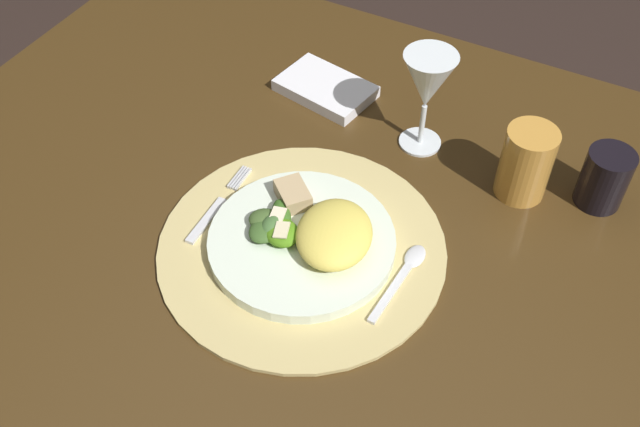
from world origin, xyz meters
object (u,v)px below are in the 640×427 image
object	(u,v)px
amber_tumbler	(526,163)
dark_tumbler	(604,178)
dinner_plate	(302,242)
fork	(217,207)
wine_glass	(428,84)
spoon	(406,270)
napkin	(326,88)
dining_table	(308,262)

from	to	relation	value
amber_tumbler	dark_tumbler	size ratio (longest dim) A/B	1.25
dinner_plate	fork	world-z (taller)	dinner_plate
wine_glass	amber_tumbler	size ratio (longest dim) A/B	1.46
dinner_plate	spoon	xyz separation A→B (m)	(0.13, 0.02, -0.01)
dinner_plate	spoon	distance (m)	0.14
amber_tumbler	napkin	bearing A→B (deg)	169.21
wine_glass	spoon	bearing A→B (deg)	-71.50
wine_glass	dining_table	bearing A→B (deg)	-117.17
dining_table	wine_glass	xyz separation A→B (m)	(0.09, 0.18, 0.25)
fork	amber_tumbler	bearing A→B (deg)	33.38
amber_tumbler	spoon	bearing A→B (deg)	-111.11
spoon	amber_tumbler	distance (m)	0.23
dinner_plate	napkin	distance (m)	0.32
dining_table	dark_tumbler	world-z (taller)	dark_tumbler
dining_table	spoon	bearing A→B (deg)	-17.58
spoon	dining_table	bearing A→B (deg)	162.42
dinner_plate	dark_tumbler	distance (m)	0.41
dinner_plate	amber_tumbler	size ratio (longest dim) A/B	2.26
dining_table	napkin	bearing A→B (deg)	111.25
dinner_plate	napkin	xyz separation A→B (m)	(-0.12, 0.30, -0.00)
spoon	amber_tumbler	bearing A→B (deg)	68.89
dining_table	fork	world-z (taller)	fork
dinner_plate	spoon	size ratio (longest dim) A/B	1.76
wine_glass	amber_tumbler	bearing A→B (deg)	-9.34
spoon	dark_tumbler	size ratio (longest dim) A/B	1.61
fork	dark_tumbler	xyz separation A→B (m)	(0.45, 0.26, 0.03)
napkin	dark_tumbler	xyz separation A→B (m)	(0.44, -0.03, 0.03)
amber_tumbler	dark_tumbler	bearing A→B (deg)	18.03
fork	wine_glass	bearing A→B (deg)	53.45
dining_table	spoon	xyz separation A→B (m)	(0.17, -0.05, 0.15)
napkin	spoon	bearing A→B (deg)	-46.79
napkin	amber_tumbler	bearing A→B (deg)	-10.79
wine_glass	amber_tumbler	xyz separation A→B (m)	(0.16, -0.03, -0.06)
dinner_plate	fork	distance (m)	0.13
wine_glass	dark_tumbler	distance (m)	0.27
dining_table	dinner_plate	bearing A→B (deg)	-65.31
fork	napkin	distance (m)	0.29
wine_glass	amber_tumbler	world-z (taller)	wine_glass
dining_table	dark_tumbler	bearing A→B (deg)	27.98
dinner_plate	fork	bearing A→B (deg)	178.50
dark_tumbler	wine_glass	bearing A→B (deg)	-178.57
fork	napkin	xyz separation A→B (m)	(0.01, 0.29, 0.00)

